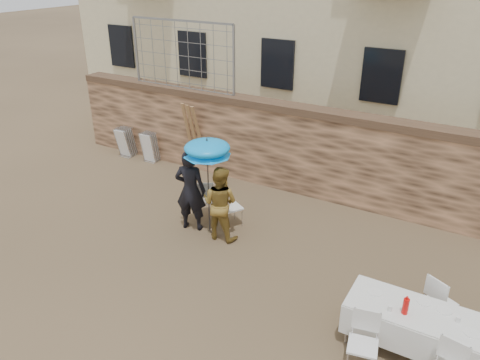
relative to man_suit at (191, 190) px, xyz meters
The scene contains 15 objects.
ground 2.39m from the man_suit, 69.86° to the right, with size 80.00×80.00×0.00m, color brown.
stone_wall 3.04m from the man_suit, 75.52° to the left, with size 13.00×0.50×2.20m, color #886144.
chain_link_fence 4.28m from the man_suit, 127.39° to the left, with size 3.20×0.06×1.80m, color gray, non-canonical shape.
man_suit is the anchor object (origin of this frame).
woman_dress 0.76m from the man_suit, ahead, with size 0.80×0.62×1.64m, color gold.
umbrella 1.05m from the man_suit, 14.04° to the left, with size 1.00×1.00×2.01m.
couple_chair_left 0.71m from the man_suit, 90.00° to the left, with size 0.48×0.48×0.96m, color white, non-canonical shape.
couple_chair_right 1.00m from the man_suit, 38.16° to the left, with size 0.48×0.48×0.96m, color white, non-canonical shape.
banquet_table 5.22m from the man_suit, 14.36° to the right, with size 2.10×0.85×0.78m.
soda_bottle 5.06m from the man_suit, 16.57° to the right, with size 0.09×0.09×0.26m, color red.
table_chair_front_left 4.92m from the man_suit, 24.66° to the right, with size 0.48×0.48×0.96m, color white, non-canonical shape.
table_chair_back 5.29m from the man_suit, ahead, with size 0.48×0.48×0.96m, color white, non-canonical shape.
chair_stack_left 4.91m from the man_suit, 147.99° to the left, with size 0.46×0.47×0.92m, color white, non-canonical shape.
chair_stack_right 4.18m from the man_suit, 141.39° to the left, with size 0.46×0.40×0.92m, color white, non-canonical shape.
wood_planks 3.13m from the man_suit, 121.72° to the left, with size 0.70×0.20×2.00m, color #A37749, non-canonical shape.
Camera 1 is at (4.68, -5.19, 5.48)m, focal length 35.00 mm.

